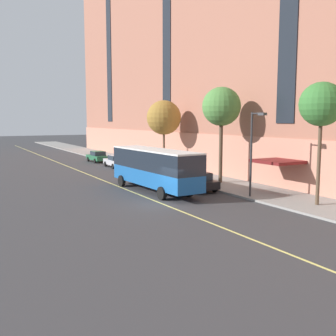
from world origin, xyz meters
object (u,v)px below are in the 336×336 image
fire_hydrant (157,170)px  street_tree_far_downtown (164,118)px  street_tree_mid_block (322,105)px  street_lamp (254,145)px  parked_car_silver_3 (116,161)px  street_tree_far_uptown (221,107)px  parked_car_green_0 (98,156)px  city_bus (154,167)px  parked_car_black_1 (198,181)px

fire_hydrant → street_tree_far_downtown: bearing=46.9°
street_tree_mid_block → street_lamp: street_tree_mid_block is taller
parked_car_silver_3 → street_tree_far_uptown: 18.30m
street_tree_mid_block → street_lamp: (-2.00, 4.33, -2.83)m
fire_hydrant → parked_car_green_0: bearing=96.3°
city_bus → street_tree_mid_block: street_tree_mid_block is taller
parked_car_green_0 → street_tree_mid_block: (3.76, -34.97, 6.13)m
street_tree_mid_block → street_tree_far_uptown: 11.08m
city_bus → parked_car_silver_3: (3.39, 17.30, -1.27)m
fire_hydrant → parked_car_black_1: bearing=-98.7°
street_tree_mid_block → city_bus: bearing=124.1°
parked_car_silver_3 → street_tree_far_uptown: street_tree_far_uptown is taller
street_tree_far_downtown → street_lamp: bearing=-96.4°
parked_car_black_1 → fire_hydrant: parked_car_black_1 is taller
city_bus → fire_hydrant: size_ratio=15.39×
parked_car_green_0 → parked_car_black_1: 25.73m
parked_car_silver_3 → street_tree_far_downtown: size_ratio=0.58×
parked_car_green_0 → fire_hydrant: (1.66, -15.04, -0.29)m
parked_car_green_0 → parked_car_black_1: (0.04, -25.72, -0.00)m
city_bus → street_lamp: bearing=-50.4°
street_tree_far_uptown → fire_hydrant: street_tree_far_uptown is taller
street_tree_far_downtown → fire_hydrant: 6.46m
parked_car_black_1 → city_bus: bearing=159.2°
city_bus → street_tree_far_downtown: (7.15, 11.62, 4.12)m
parked_car_black_1 → street_lamp: street_lamp is taller
parked_car_silver_3 → street_lamp: 23.82m
fire_hydrant → street_tree_far_uptown: bearing=-76.7°
parked_car_black_1 → street_tree_far_uptown: street_tree_far_uptown is taller
parked_car_green_0 → parked_car_silver_3: same height
street_tree_mid_block → street_tree_far_uptown: (0.00, 11.08, 0.16)m
parked_car_silver_3 → street_tree_far_downtown: bearing=-56.5°
parked_car_green_0 → city_bus: bearing=-97.9°
parked_car_black_1 → street_lamp: 6.17m
street_tree_mid_block → fire_hydrant: street_tree_mid_block is taller
parked_car_black_1 → street_lamp: size_ratio=0.67×
street_lamp → parked_car_silver_3: bearing=94.3°
parked_car_black_1 → street_tree_mid_block: 11.70m
parked_car_black_1 → parked_car_silver_3: bearing=90.1°
parked_car_black_1 → street_tree_far_uptown: (3.72, 1.84, 6.30)m
parked_car_silver_3 → fire_hydrant: parked_car_silver_3 is taller
city_bus → street_tree_far_uptown: (7.15, 0.54, 5.02)m
street_tree_far_uptown → street_tree_far_downtown: street_tree_far_uptown is taller
parked_car_silver_3 → street_tree_far_downtown: street_tree_far_downtown is taller
street_lamp → fire_hydrant: street_lamp is taller
parked_car_green_0 → parked_car_silver_3: size_ratio=1.00×
parked_car_silver_3 → street_tree_mid_block: bearing=-82.3°
parked_car_silver_3 → fire_hydrant: (1.66, -7.93, -0.29)m
street_tree_far_downtown → city_bus: bearing=-121.6°
street_tree_mid_block → street_tree_far_downtown: (0.00, 22.17, -0.74)m
parked_car_black_1 → street_tree_far_uptown: 7.54m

